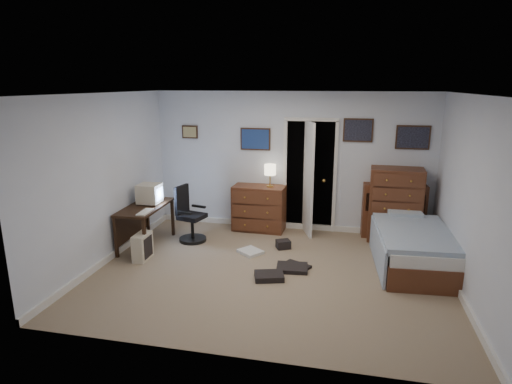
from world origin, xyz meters
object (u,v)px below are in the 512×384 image
computer_desk (141,215)px  bed (411,246)px  tall_dresser (395,205)px  office_chair (189,220)px  low_dresser (259,208)px

computer_desk → bed: bearing=0.5°
computer_desk → bed: size_ratio=0.61×
computer_desk → bed: (4.27, 0.11, -0.23)m
tall_dresser → bed: bearing=-79.2°
office_chair → computer_desk: bearing=-137.5°
computer_desk → tall_dresser: 4.27m
computer_desk → tall_dresser: tall_dresser is taller
office_chair → tall_dresser: tall_dresser is taller
bed → low_dresser: bearing=153.4°
bed → office_chair: bearing=172.0°
low_dresser → bed: bearing=-20.4°
office_chair → tall_dresser: size_ratio=0.76×
office_chair → low_dresser: (1.05, 0.80, 0.04)m
office_chair → low_dresser: office_chair is taller
low_dresser → tall_dresser: size_ratio=0.74×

